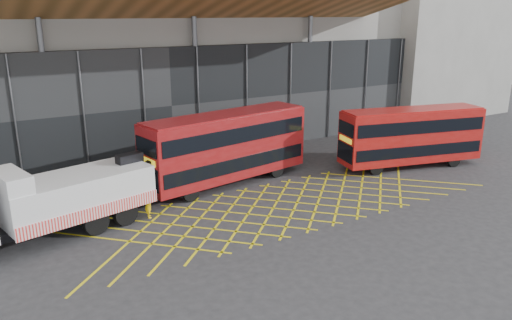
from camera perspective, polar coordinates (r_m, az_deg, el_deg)
ground_plane at (r=25.92m, az=-4.02°, el=-6.89°), size 120.00×120.00×0.00m
road_markings at (r=27.79m, az=3.37°, el=-5.19°), size 24.76×7.16×0.01m
construction_building at (r=41.63m, az=-13.77°, el=14.30°), size 55.00×23.97×18.00m
east_building at (r=56.63m, az=18.63°, el=15.45°), size 15.00×12.00×20.00m
recovery_truck at (r=25.04m, az=-24.07°, el=-4.30°), size 12.42×5.27×4.32m
bus_towed at (r=30.59m, az=-3.38°, el=1.70°), size 11.15×4.29×4.43m
bus_second at (r=35.66m, az=17.32°, el=2.77°), size 10.20×4.56×4.05m
worker at (r=26.52m, az=-12.19°, el=-4.89°), size 0.46×0.61×1.53m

